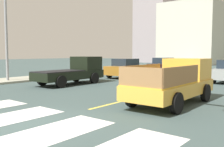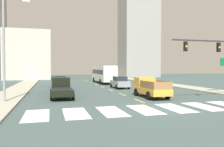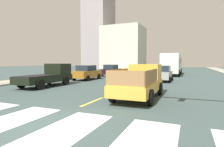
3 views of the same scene
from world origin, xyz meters
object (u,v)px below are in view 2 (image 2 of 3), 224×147
at_px(sedan_far, 120,82).
at_px(streetlight_left, 6,44).
at_px(city_bus, 103,73).
at_px(sedan_mid, 60,81).
at_px(pickup_stakebed, 149,88).
at_px(sedan_near_right, 60,84).
at_px(pickup_dark, 61,88).

height_order(sedan_far, streetlight_left, streetlight_left).
relative_size(city_bus, streetlight_left, 1.20).
bearing_deg(sedan_mid, streetlight_left, -106.58).
xyz_separation_m(pickup_stakebed, sedan_near_right, (-8.56, 8.16, -0.08)).
xyz_separation_m(city_bus, sedan_near_right, (-8.62, -12.76, -1.09)).
height_order(pickup_stakebed, sedan_far, pickup_stakebed).
xyz_separation_m(sedan_near_right, streetlight_left, (-4.79, -8.69, 4.11)).
distance_m(city_bus, streetlight_left, 25.47).
bearing_deg(pickup_dark, sedan_far, 41.64).
bearing_deg(sedan_far, pickup_stakebed, -89.25).
height_order(pickup_dark, city_bus, city_bus).
relative_size(city_bus, sedan_near_right, 2.45).
bearing_deg(sedan_far, streetlight_left, -141.28).
distance_m(city_bus, sedan_near_right, 15.44).
bearing_deg(sedan_far, sedan_mid, 149.22).
height_order(pickup_stakebed, sedan_mid, pickup_stakebed).
bearing_deg(sedan_near_right, sedan_mid, 90.06).
height_order(sedan_mid, sedan_far, same).
bearing_deg(pickup_stakebed, pickup_dark, 168.92).
height_order(pickup_dark, sedan_mid, pickup_dark).
xyz_separation_m(pickup_dark, sedan_mid, (0.39, 13.02, -0.06)).
bearing_deg(pickup_dark, streetlight_left, -153.18).
xyz_separation_m(sedan_near_right, sedan_far, (8.50, 1.82, 0.00)).
relative_size(pickup_stakebed, sedan_far, 1.18).
bearing_deg(pickup_stakebed, streetlight_left, -176.20).
height_order(sedan_near_right, streetlight_left, streetlight_left).
distance_m(pickup_stakebed, streetlight_left, 13.96).
distance_m(sedan_near_right, streetlight_left, 10.74).
bearing_deg(sedan_near_right, streetlight_left, -116.73).
distance_m(sedan_far, streetlight_left, 17.43).
xyz_separation_m(city_bus, streetlight_left, (-13.41, -21.45, 3.02)).
bearing_deg(streetlight_left, pickup_dark, 28.09).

